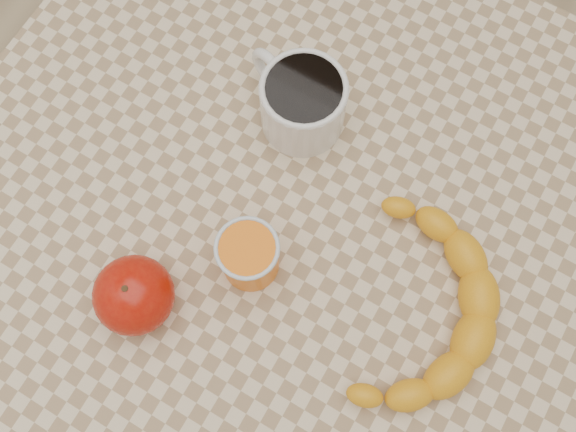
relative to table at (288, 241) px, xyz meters
The scene contains 6 objects.
ground 0.66m from the table, ahead, with size 3.00×3.00×0.00m, color tan.
table is the anchor object (origin of this frame).
coffee_mug 0.18m from the table, 113.43° to the left, with size 0.14×0.12×0.08m.
orange_juice_glass 0.14m from the table, 99.41° to the right, with size 0.07×0.07×0.08m.
apple 0.22m from the table, 120.06° to the right, with size 0.11×0.11×0.08m.
banana 0.20m from the table, ahead, with size 0.22×0.29×0.04m, color #FAA916, non-canonical shape.
Camera 1 is at (0.10, -0.17, 1.43)m, focal length 40.00 mm.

